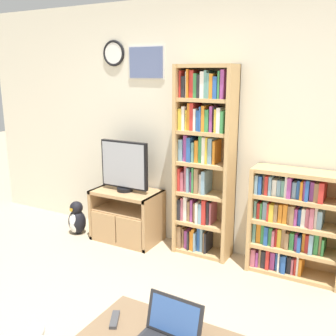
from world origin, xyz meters
TOP-DOWN VIEW (x-y plane):
  - wall_back at (-0.01, 2.15)m, footprint 6.06×0.09m
  - tv_stand at (-0.81, 1.86)m, footprint 0.75×0.46m
  - television at (-0.82, 1.85)m, footprint 0.58×0.18m
  - bookshelf_tall at (0.06, 1.98)m, footprint 0.59×0.28m
  - bookshelf_short at (0.98, 1.97)m, footprint 0.84×0.30m
  - laptop at (0.73, 0.04)m, footprint 0.35×0.27m
  - remote_near_laptop at (0.35, 0.07)m, footprint 0.11×0.16m
  - penguin_figurine at (-1.42, 1.71)m, footprint 0.21×0.19m

SIDE VIEW (x-z plane):
  - penguin_figurine at x=-1.42m, z-range -0.02..0.38m
  - tv_stand at x=-0.81m, z-range 0.00..0.58m
  - remote_near_laptop at x=0.35m, z-range 0.43..0.45m
  - laptop at x=0.73m, z-range 0.37..0.61m
  - bookshelf_short at x=0.98m, z-range 0.00..1.01m
  - television at x=-0.82m, z-range 0.58..1.14m
  - bookshelf_tall at x=0.06m, z-range 0.03..1.97m
  - wall_back at x=-0.01m, z-range 0.01..2.61m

